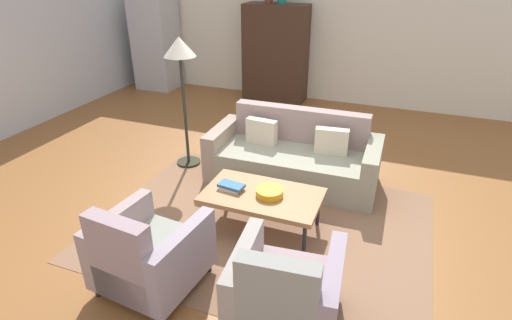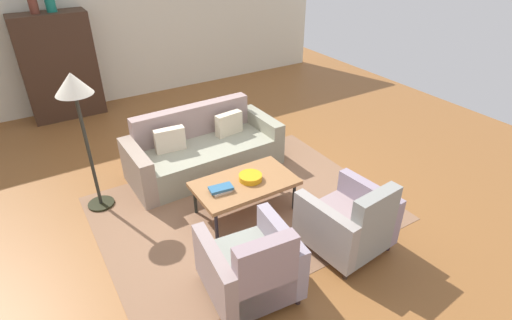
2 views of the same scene
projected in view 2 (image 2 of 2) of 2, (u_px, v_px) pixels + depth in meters
The scene contains 13 objects.
ground_plane at pixel (218, 200), 5.20m from camera, with size 10.74×10.74×0.00m, color brown.
wall_back at pixel (112, 26), 7.51m from camera, with size 8.95×0.12×2.80m, color silver.
area_rug at pixel (243, 208), 5.05m from camera, with size 3.40×2.60×0.01m, color #896247.
couch at pixel (202, 150), 5.73m from camera, with size 2.12×0.94×0.86m.
coffee_table at pixel (245, 184), 4.81m from camera, with size 1.20×0.70×0.43m.
armchair_left at pixel (252, 269), 3.71m from camera, with size 0.87×0.87×0.88m.
armchair_right at pixel (351, 224), 4.26m from camera, with size 0.87×0.87×0.88m.
fruit_bowl at pixel (250, 177), 4.81m from camera, with size 0.28×0.28×0.07m, color orange.
book_stack at pixel (221, 189), 4.61m from camera, with size 0.28×0.17×0.06m.
cabinet at pixel (59, 67), 7.02m from camera, with size 1.20×0.51×1.80m.
vase_tall at pixel (33, 5), 6.43m from camera, with size 0.14×0.14×0.25m, color brown.
vase_round at pixel (50, 1), 6.52m from camera, with size 0.16×0.16×0.34m, color #177763.
floor_lamp at pixel (76, 97), 4.38m from camera, with size 0.40×0.40×1.72m.
Camera 2 is at (-1.80, -3.84, 3.09)m, focal length 28.50 mm.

